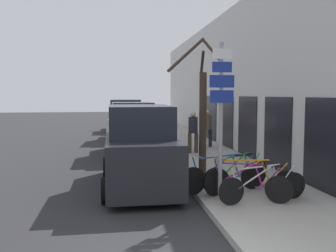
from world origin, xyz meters
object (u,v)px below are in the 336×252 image
object	(u,v)px
parked_car_1	(132,131)
parked_car_2	(127,122)
bicycle_4	(238,175)
street_tree	(202,113)
pedestrian_far	(207,126)
bicycle_2	(251,180)
bicycle_0	(264,186)
bicycle_1	(246,184)
parked_car_3	(126,117)
parked_car_0	(139,150)
signpost	(221,111)
pedestrian_near	(193,129)
bicycle_3	(224,176)

from	to	relation	value
parked_car_1	parked_car_2	bearing A→B (deg)	89.23
bicycle_4	street_tree	xyz separation A→B (m)	(-0.53, 1.75, 1.49)
parked_car_2	pedestrian_far	distance (m)	5.83
bicycle_2	pedestrian_far	world-z (taller)	pedestrian_far
bicycle_0	pedestrian_far	bearing A→B (deg)	-17.08
bicycle_1	parked_car_3	size ratio (longest dim) A/B	0.37
parked_car_0	bicycle_0	bearing A→B (deg)	-41.15
signpost	street_tree	bearing A→B (deg)	86.29
bicycle_2	bicycle_4	bearing A→B (deg)	32.68
bicycle_2	street_tree	size ratio (longest dim) A/B	0.53
bicycle_2	street_tree	world-z (taller)	street_tree
signpost	parked_car_0	world-z (taller)	signpost
bicycle_1	bicycle_4	world-z (taller)	bicycle_4
parked_car_1	bicycle_4	bearing A→B (deg)	-72.22
parked_car_1	pedestrian_near	size ratio (longest dim) A/B	2.65
bicycle_1	bicycle_2	bearing A→B (deg)	-5.56
bicycle_3	street_tree	distance (m)	2.42
bicycle_1	street_tree	size ratio (longest dim) A/B	0.44
parked_car_3	parked_car_2	bearing A→B (deg)	-93.38
parked_car_0	street_tree	distance (m)	2.23
parked_car_3	pedestrian_far	bearing A→B (deg)	-72.77
signpost	parked_car_1	distance (m)	7.96
bicycle_4	parked_car_0	bearing A→B (deg)	31.80
parked_car_1	pedestrian_near	xyz separation A→B (m)	(2.52, -0.75, 0.13)
bicycle_4	pedestrian_near	xyz separation A→B (m)	(0.12, 6.16, 0.60)
bicycle_4	parked_car_1	bearing A→B (deg)	-13.41
bicycle_1	parked_car_3	xyz separation A→B (m)	(-2.20, 18.66, 0.47)
bicycle_1	parked_car_3	world-z (taller)	parked_car_3
parked_car_2	parked_car_3	bearing A→B (deg)	91.75
bicycle_1	bicycle_4	size ratio (longest dim) A/B	0.86
signpost	bicycle_1	bearing A→B (deg)	-8.83
parked_car_1	pedestrian_far	size ratio (longest dim) A/B	2.66
parked_car_0	bicycle_4	bearing A→B (deg)	-26.36
parked_car_1	parked_car_3	size ratio (longest dim) A/B	0.95
bicycle_0	street_tree	bearing A→B (deg)	3.71
bicycle_2	parked_car_1	xyz separation A→B (m)	(-2.53, 7.49, 0.48)
parked_car_2	signpost	bearing A→B (deg)	-79.10
pedestrian_near	street_tree	xyz separation A→B (m)	(-0.65, -4.40, 0.89)
bicycle_0	bicycle_1	xyz separation A→B (m)	(-0.34, 0.24, 0.00)
bicycle_1	parked_car_2	size ratio (longest dim) A/B	0.39
bicycle_1	parked_car_2	bearing A→B (deg)	44.74
signpost	bicycle_4	bearing A→B (deg)	48.05
parked_car_0	parked_car_3	world-z (taller)	parked_car_0
bicycle_1	bicycle_4	distance (m)	0.88
bicycle_1	bicycle_3	bearing A→B (deg)	58.72
bicycle_3	parked_car_3	world-z (taller)	parked_car_3
bicycle_0	pedestrian_near	world-z (taller)	pedestrian_near
bicycle_4	parked_car_2	size ratio (longest dim) A/B	0.45
parked_car_1	pedestrian_far	world-z (taller)	parked_car_1
pedestrian_near	parked_car_0	bearing A→B (deg)	51.83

